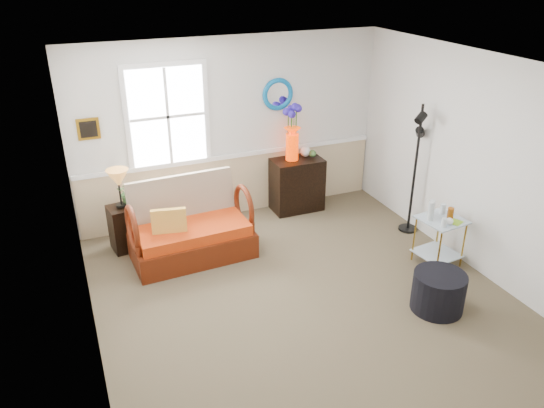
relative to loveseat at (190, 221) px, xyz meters
name	(u,v)px	position (x,y,z in m)	size (l,w,h in m)	color
floor	(306,302)	(0.92, -1.50, -0.50)	(4.50, 5.00, 0.01)	brown
ceiling	(314,70)	(0.92, -1.50, 2.10)	(4.50, 5.00, 0.01)	white
walls	(310,198)	(0.92, -1.50, 0.80)	(4.51, 5.01, 2.60)	silver
wainscot	(234,185)	(0.92, 0.98, -0.05)	(4.46, 0.02, 0.90)	tan
chair_rail	(233,156)	(0.92, 0.97, 0.42)	(4.46, 0.04, 0.06)	white
window	(168,117)	(0.02, 0.97, 1.10)	(1.14, 0.06, 1.44)	white
picture	(88,129)	(-1.00, 0.98, 1.05)	(0.28, 0.03, 0.28)	#B57E1A
mirror	(278,94)	(1.62, 0.98, 1.25)	(0.47, 0.47, 0.07)	#147BC1
loveseat	(190,221)	(0.00, 0.00, 0.00)	(1.52, 0.86, 0.99)	maroon
throw_pillow	(169,226)	(-0.29, -0.10, 0.04)	(0.43, 0.11, 0.43)	#C16C0F
lamp_stand	(124,228)	(-0.77, 0.51, -0.19)	(0.34, 0.34, 0.61)	black
table_lamp	(119,189)	(-0.76, 0.52, 0.37)	(0.28, 0.28, 0.51)	#CB8035
potted_plant	(130,195)	(-0.64, 0.57, 0.25)	(0.30, 0.34, 0.26)	#3A602D
cabinet	(296,184)	(1.84, 0.76, -0.09)	(0.75, 0.48, 0.81)	black
flower_vase	(292,133)	(1.77, 0.78, 0.72)	(0.24, 0.24, 0.82)	#F93300
side_table	(439,241)	(2.80, -1.38, -0.18)	(0.50, 0.50, 0.63)	#B68C29
tabletop_items	(443,211)	(2.79, -1.40, 0.25)	(0.40, 0.40, 0.24)	silver
floor_lamp	(415,170)	(3.02, -0.49, 0.42)	(0.26, 0.26, 1.82)	black
ottoman	(438,292)	(2.20, -2.16, -0.28)	(0.57, 0.57, 0.44)	black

